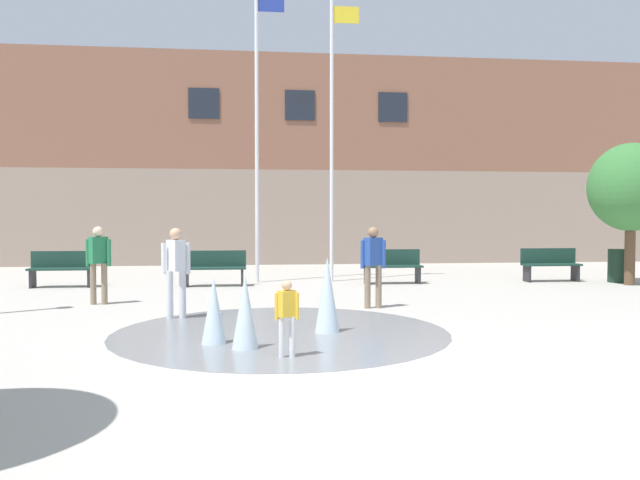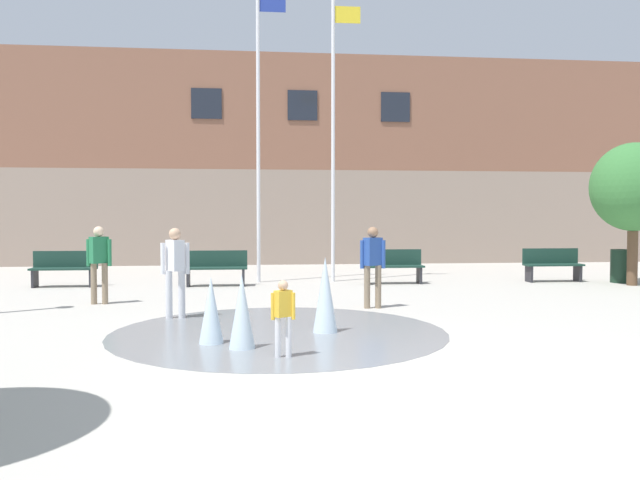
% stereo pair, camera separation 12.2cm
% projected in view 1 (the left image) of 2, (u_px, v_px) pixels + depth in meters
% --- Properties ---
extents(ground_plane, '(100.00, 100.00, 0.00)m').
position_uv_depth(ground_plane, '(432.00, 387.00, 6.56)').
color(ground_plane, '#B2ADA3').
extents(library_building, '(36.00, 6.05, 7.84)m').
position_uv_depth(library_building, '(294.00, 166.00, 26.07)').
color(library_building, gray).
rests_on(library_building, ground).
extents(splash_fountain, '(5.19, 5.19, 1.17)m').
position_uv_depth(splash_fountain, '(276.00, 314.00, 9.22)').
color(splash_fountain, gray).
rests_on(splash_fountain, ground).
extents(park_bench_far_left, '(1.60, 0.44, 0.91)m').
position_uv_depth(park_bench_far_left, '(62.00, 268.00, 15.80)').
color(park_bench_far_left, '#28282D').
rests_on(park_bench_far_left, ground).
extents(park_bench_left_of_flagpoles, '(1.60, 0.44, 0.91)m').
position_uv_depth(park_bench_left_of_flagpoles, '(215.00, 267.00, 16.03)').
color(park_bench_left_of_flagpoles, '#28282D').
rests_on(park_bench_left_of_flagpoles, ground).
extents(park_bench_center, '(1.60, 0.44, 0.91)m').
position_uv_depth(park_bench_center, '(392.00, 266.00, 16.63)').
color(park_bench_center, '#28282D').
rests_on(park_bench_center, ground).
extents(park_bench_under_right_flagpole, '(1.60, 0.44, 0.91)m').
position_uv_depth(park_bench_under_right_flagpole, '(550.00, 264.00, 17.21)').
color(park_bench_under_right_flagpole, '#28282D').
rests_on(park_bench_under_right_flagpole, ground).
extents(adult_near_bench, '(0.50, 0.35, 1.59)m').
position_uv_depth(adult_near_bench, '(373.00, 260.00, 12.13)').
color(adult_near_bench, '#89755B').
rests_on(adult_near_bench, ground).
extents(child_in_fountain, '(0.31, 0.22, 0.99)m').
position_uv_depth(child_in_fountain, '(287.00, 312.00, 7.89)').
color(child_in_fountain, silver).
rests_on(child_in_fountain, ground).
extents(adult_watching, '(0.50, 0.39, 1.59)m').
position_uv_depth(adult_watching, '(176.00, 265.00, 10.91)').
color(adult_watching, silver).
rests_on(adult_watching, ground).
extents(teen_by_trashcan, '(0.50, 0.37, 1.59)m').
position_uv_depth(teen_by_trashcan, '(98.00, 259.00, 12.66)').
color(teen_by_trashcan, '#89755B').
rests_on(teen_by_trashcan, ground).
extents(flagpole_left, '(0.80, 0.10, 8.15)m').
position_uv_depth(flagpole_left, '(258.00, 123.00, 16.83)').
color(flagpole_left, silver).
rests_on(flagpole_left, ground).
extents(flagpole_right, '(0.80, 0.10, 7.92)m').
position_uv_depth(flagpole_right, '(333.00, 128.00, 17.06)').
color(flagpole_right, silver).
rests_on(flagpole_right, ground).
extents(trash_can, '(0.56, 0.56, 0.90)m').
position_uv_depth(trash_can, '(619.00, 266.00, 16.94)').
color(trash_can, '#193323').
rests_on(trash_can, ground).
extents(street_tree_near_building, '(2.15, 2.15, 3.70)m').
position_uv_depth(street_tree_near_building, '(631.00, 188.00, 16.19)').
color(street_tree_near_building, brown).
rests_on(street_tree_near_building, ground).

